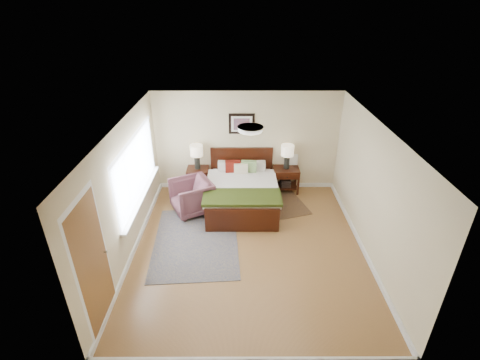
{
  "coord_description": "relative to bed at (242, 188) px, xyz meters",
  "views": [
    {
      "loc": [
        -0.18,
        -5.49,
        4.39
      ],
      "look_at": [
        -0.17,
        0.86,
        1.05
      ],
      "focal_mm": 26.0,
      "sensor_mm": 36.0,
      "label": 1
    }
  ],
  "objects": [
    {
      "name": "bed",
      "position": [
        0.0,
        0.0,
        0.0
      ],
      "size": [
        1.67,
        2.02,
        1.09
      ],
      "color": "black",
      "rests_on": "ground"
    },
    {
      "name": "lamp_right",
      "position": [
        1.11,
        0.76,
        0.55
      ],
      "size": [
        0.31,
        0.31,
        0.61
      ],
      "color": "black",
      "rests_on": "nightstand_right"
    },
    {
      "name": "lamp_left",
      "position": [
        -1.09,
        0.76,
        0.55
      ],
      "size": [
        0.31,
        0.31,
        0.61
      ],
      "color": "black",
      "rests_on": "nightstand_left"
    },
    {
      "name": "floor",
      "position": [
        0.13,
        -1.51,
        -0.5
      ],
      "size": [
        5.0,
        5.0,
        0.0
      ],
      "primitive_type": "plane",
      "color": "olive",
      "rests_on": "ground"
    },
    {
      "name": "armchair",
      "position": [
        -1.14,
        -0.19,
        -0.11
      ],
      "size": [
        1.15,
        1.14,
        0.78
      ],
      "primitive_type": "imported",
      "rotation": [
        0.0,
        0.0,
        -1.1
      ],
      "color": "brown",
      "rests_on": "ground"
    },
    {
      "name": "wall_art",
      "position": [
        0.0,
        0.96,
        1.22
      ],
      "size": [
        0.62,
        0.05,
        0.5
      ],
      "color": "black",
      "rests_on": "back_wall"
    },
    {
      "name": "back_wall",
      "position": [
        0.13,
        0.99,
        0.75
      ],
      "size": [
        4.5,
        0.04,
        2.5
      ],
      "primitive_type": "cube",
      "color": "beige",
      "rests_on": "ground"
    },
    {
      "name": "ceiling",
      "position": [
        0.13,
        -1.51,
        2.0
      ],
      "size": [
        4.5,
        5.0,
        0.02
      ],
      "primitive_type": "cube",
      "color": "white",
      "rests_on": "back_wall"
    },
    {
      "name": "nightstand_left",
      "position": [
        -1.09,
        0.74,
        0.01
      ],
      "size": [
        0.53,
        0.48,
        0.63
      ],
      "color": "black",
      "rests_on": "ground"
    },
    {
      "name": "right_wall",
      "position": [
        2.38,
        -1.51,
        0.75
      ],
      "size": [
        0.04,
        5.0,
        2.5
      ],
      "primitive_type": "cube",
      "color": "beige",
      "rests_on": "ground"
    },
    {
      "name": "rug_navy",
      "position": [
        1.06,
        0.12,
        -0.5
      ],
      "size": [
        1.13,
        1.4,
        0.01
      ],
      "primitive_type": "cube",
      "rotation": [
        0.0,
        0.0,
        0.29
      ],
      "color": "black",
      "rests_on": "ground"
    },
    {
      "name": "door",
      "position": [
        -2.1,
        -3.26,
        0.57
      ],
      "size": [
        0.06,
        1.0,
        2.18
      ],
      "color": "silver",
      "rests_on": "ground"
    },
    {
      "name": "window",
      "position": [
        -2.07,
        -0.81,
        0.87
      ],
      "size": [
        0.11,
        2.72,
        1.32
      ],
      "color": "silver",
      "rests_on": "left_wall"
    },
    {
      "name": "rug_persian",
      "position": [
        -0.94,
        -1.33,
        -0.5
      ],
      "size": [
        1.82,
        2.46,
        0.01
      ],
      "primitive_type": "cube",
      "rotation": [
        0.0,
        0.0,
        0.06
      ],
      "color": "#0E1846",
      "rests_on": "ground"
    },
    {
      "name": "nightstand_right",
      "position": [
        1.11,
        0.75,
        -0.12
      ],
      "size": [
        0.64,
        0.48,
        0.63
      ],
      "color": "black",
      "rests_on": "ground"
    },
    {
      "name": "ceil_fixture",
      "position": [
        0.13,
        -1.51,
        1.96
      ],
      "size": [
        0.44,
        0.44,
        0.08
      ],
      "color": "white",
      "rests_on": "ceiling"
    },
    {
      "name": "front_wall",
      "position": [
        0.13,
        -4.01,
        0.75
      ],
      "size": [
        4.5,
        0.04,
        2.5
      ],
      "primitive_type": "cube",
      "color": "beige",
      "rests_on": "ground"
    },
    {
      "name": "left_wall",
      "position": [
        -2.12,
        -1.51,
        0.75
      ],
      "size": [
        0.04,
        5.0,
        2.5
      ],
      "primitive_type": "cube",
      "color": "beige",
      "rests_on": "ground"
    }
  ]
}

